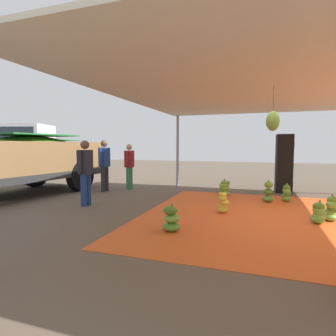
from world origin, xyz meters
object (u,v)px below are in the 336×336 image
worker_1 (85,168)px  speaker_stack (284,164)px  banana_bunch_1 (286,194)px  banana_bunch_2 (319,214)px  worker_2 (104,162)px  banana_bunch_5 (171,220)px  banana_bunch_7 (268,193)px  worker_0 (129,163)px  cargo_truck_far (45,151)px  banana_bunch_8 (331,210)px  banana_bunch_4 (223,203)px  banana_bunch_6 (224,188)px

worker_1 → speaker_stack: 6.02m
banana_bunch_1 → worker_1: worker_1 is taller
banana_bunch_2 → worker_2: worker_2 is taller
banana_bunch_5 → banana_bunch_7: banana_bunch_7 is taller
worker_0 → speaker_stack: 5.04m
worker_0 → worker_2: 0.89m
cargo_truck_far → speaker_stack: bearing=-100.3°
banana_bunch_8 → worker_2: size_ratio=0.32×
banana_bunch_4 → banana_bunch_6: banana_bunch_4 is taller
banana_bunch_7 → worker_1: 4.72m
worker_0 → worker_1: bearing=-176.2°
banana_bunch_7 → banana_bunch_8: size_ratio=1.09×
banana_bunch_7 → worker_2: worker_2 is taller
worker_0 → speaker_stack: speaker_stack is taller
worker_0 → worker_1: 2.74m
banana_bunch_6 → banana_bunch_4: bearing=-173.4°
banana_bunch_2 → banana_bunch_8: 0.39m
banana_bunch_7 → banana_bunch_8: 1.92m
worker_2 → speaker_stack: 5.73m
banana_bunch_4 → speaker_stack: (3.33, -1.45, 0.70)m
cargo_truck_far → worker_0: cargo_truck_far is taller
worker_0 → banana_bunch_4: bearing=-124.5°
worker_1 → worker_2: size_ratio=0.97×
banana_bunch_1 → cargo_truck_far: bearing=72.0°
banana_bunch_6 → cargo_truck_far: size_ratio=0.08×
banana_bunch_6 → cargo_truck_far: (3.19, 9.59, 0.99)m
banana_bunch_4 → banana_bunch_7: (1.53, -0.96, 0.04)m
banana_bunch_1 → worker_0: worker_0 is taller
banana_bunch_7 → banana_bunch_8: banana_bunch_7 is taller
banana_bunch_6 → banana_bunch_7: size_ratio=0.86×
banana_bunch_1 → banana_bunch_2: 2.06m
banana_bunch_5 → worker_2: worker_2 is taller
banana_bunch_7 → worker_1: bearing=113.5°
banana_bunch_5 → banana_bunch_6: banana_bunch_6 is taller
banana_bunch_1 → banana_bunch_6: (0.47, 1.68, -0.01)m
banana_bunch_4 → banana_bunch_5: (-1.63, 0.67, -0.01)m
banana_bunch_7 → worker_2: (0.17, 5.00, 0.71)m
cargo_truck_far → worker_2: 6.88m
banana_bunch_5 → banana_bunch_7: (3.16, -1.63, 0.05)m
banana_bunch_8 → speaker_stack: size_ratio=0.29×
banana_bunch_1 → worker_1: size_ratio=0.30×
worker_1 → worker_2: bearing=19.4°
banana_bunch_7 → cargo_truck_far: (3.86, 10.80, 0.94)m
banana_bunch_1 → worker_1: (-2.06, 4.75, 0.72)m
banana_bunch_7 → worker_1: worker_1 is taller
banana_bunch_1 → worker_2: worker_2 is taller
banana_bunch_7 → banana_bunch_8: bearing=-143.5°
worker_2 → worker_0: bearing=-37.3°
banana_bunch_1 → worker_2: 5.51m
cargo_truck_far → worker_0: (-2.98, -6.34, -0.30)m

